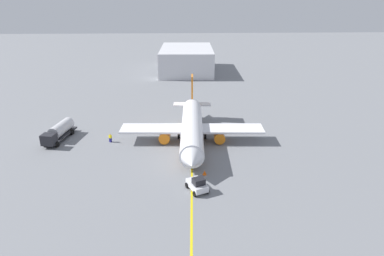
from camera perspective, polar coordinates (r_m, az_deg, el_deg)
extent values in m
plane|color=slate|center=(65.83, 0.00, -2.43)|extent=(400.00, 400.00, 0.00)
cylinder|color=white|center=(64.68, 0.00, -0.01)|extent=(24.98, 5.13, 3.99)
cube|color=orange|center=(65.09, 0.00, -0.90)|extent=(23.57, 4.35, 1.12)
cone|color=white|center=(52.07, -0.03, -5.52)|extent=(3.62, 3.98, 3.83)
cone|color=white|center=(78.23, 0.02, 4.12)|extent=(4.98, 3.61, 3.39)
cube|color=orange|center=(76.48, 0.02, 6.83)|extent=(3.21, 0.51, 5.20)
cube|color=white|center=(77.57, 0.02, 3.97)|extent=(2.78, 8.50, 0.24)
cube|color=white|center=(65.79, 0.00, -0.09)|extent=(6.05, 27.43, 0.36)
cylinder|color=orange|center=(65.72, 4.54, -1.37)|extent=(3.29, 2.25, 2.10)
cylinder|color=orange|center=(65.74, -4.54, -1.36)|extent=(3.29, 2.25, 2.10)
cylinder|color=#4C4C51|center=(55.97, -0.02, -5.59)|extent=(0.24, 0.24, 1.25)
cylinder|color=black|center=(56.25, -0.02, -6.16)|extent=(1.12, 0.45, 1.10)
cylinder|color=#4C4C51|center=(67.26, 2.22, -0.83)|extent=(0.24, 0.24, 1.25)
cylinder|color=black|center=(67.49, 2.21, -1.32)|extent=(1.12, 0.45, 1.10)
cylinder|color=#4C4C51|center=(67.27, -2.21, -0.83)|extent=(0.24, 0.24, 1.25)
cylinder|color=black|center=(67.50, -2.20, -1.32)|extent=(1.12, 0.45, 1.10)
cube|color=#2D2D33|center=(72.08, -20.96, -1.15)|extent=(9.62, 4.09, 0.30)
cube|color=#232328|center=(68.33, -22.68, -1.76)|extent=(2.39, 2.71, 2.00)
cube|color=black|center=(67.47, -23.09, -1.74)|extent=(0.51, 2.00, 0.90)
cylinder|color=silver|center=(72.11, -20.87, -0.02)|extent=(6.83, 3.40, 2.30)
cylinder|color=black|center=(68.45, -21.48, -2.54)|extent=(1.14, 0.54, 1.10)
cylinder|color=black|center=(69.67, -23.29, -2.40)|extent=(1.14, 0.54, 1.10)
cylinder|color=black|center=(73.43, -19.27, -0.64)|extent=(1.14, 0.54, 1.10)
cylinder|color=black|center=(74.57, -20.99, -0.54)|extent=(1.14, 0.54, 1.10)
cube|color=silver|center=(50.12, 0.85, -9.47)|extent=(4.09, 3.24, 0.90)
cube|color=black|center=(49.27, 1.11, -8.84)|extent=(1.91, 2.02, 0.90)
cylinder|color=black|center=(50.99, -0.83, -9.48)|extent=(0.85, 0.59, 0.80)
cylinder|color=black|center=(51.73, 1.21, -8.99)|extent=(0.85, 0.59, 0.80)
cylinder|color=black|center=(48.98, 0.46, -10.88)|extent=(0.85, 0.59, 0.80)
cylinder|color=black|center=(49.75, 2.57, -10.35)|extent=(0.85, 0.59, 0.80)
cube|color=navy|center=(67.76, -13.37, -1.94)|extent=(0.52, 0.54, 0.85)
cube|color=yellow|center=(67.49, -13.42, -1.37)|extent=(0.60, 0.63, 0.60)
sphere|color=tan|center=(67.32, -13.45, -1.03)|extent=(0.24, 0.24, 0.24)
cone|color=#F2590F|center=(54.41, 2.10, -7.41)|extent=(0.65, 0.65, 0.72)
cube|color=silver|center=(128.14, -0.91, 11.29)|extent=(30.35, 19.51, 8.49)
cube|color=#4C515B|center=(128.77, -5.11, 10.68)|extent=(20.79, 0.90, 5.61)
cube|color=yellow|center=(65.82, 0.00, -2.43)|extent=(71.40, 3.59, 0.01)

